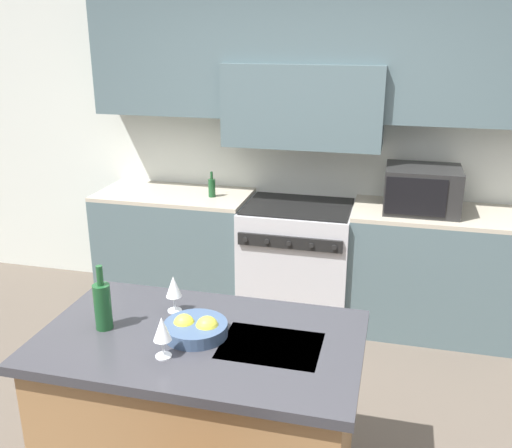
{
  "coord_description": "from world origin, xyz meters",
  "views": [
    {
      "loc": [
        0.7,
        -2.15,
        2.19
      ],
      "look_at": [
        -0.05,
        0.8,
        1.14
      ],
      "focal_mm": 40.0,
      "sensor_mm": 36.0,
      "label": 1
    }
  ],
  "objects_px": {
    "microwave": "(422,189)",
    "wine_glass_far": "(174,288)",
    "wine_glass_near": "(162,330)",
    "oil_bottle_on_counter": "(212,187)",
    "wine_bottle": "(103,305)",
    "range_stove": "(297,261)",
    "fruit_bowl": "(196,328)"
  },
  "relations": [
    {
      "from": "range_stove",
      "to": "oil_bottle_on_counter",
      "type": "height_order",
      "value": "oil_bottle_on_counter"
    },
    {
      "from": "wine_glass_near",
      "to": "oil_bottle_on_counter",
      "type": "relative_size",
      "value": 0.92
    },
    {
      "from": "wine_glass_far",
      "to": "oil_bottle_on_counter",
      "type": "height_order",
      "value": "oil_bottle_on_counter"
    },
    {
      "from": "microwave",
      "to": "wine_bottle",
      "type": "xyz_separation_m",
      "value": [
        -1.43,
        -2.03,
        -0.09
      ]
    },
    {
      "from": "range_stove",
      "to": "wine_glass_far",
      "type": "height_order",
      "value": "wine_glass_far"
    },
    {
      "from": "wine_bottle",
      "to": "wine_glass_far",
      "type": "bearing_deg",
      "value": 42.73
    },
    {
      "from": "range_stove",
      "to": "fruit_bowl",
      "type": "distance_m",
      "value": 2.03
    },
    {
      "from": "wine_bottle",
      "to": "wine_glass_far",
      "type": "distance_m",
      "value": 0.34
    },
    {
      "from": "range_stove",
      "to": "fruit_bowl",
      "type": "relative_size",
      "value": 3.19
    },
    {
      "from": "microwave",
      "to": "fruit_bowl",
      "type": "distance_m",
      "value": 2.23
    },
    {
      "from": "range_stove",
      "to": "fruit_bowl",
      "type": "height_order",
      "value": "fruit_bowl"
    },
    {
      "from": "microwave",
      "to": "wine_glass_near",
      "type": "xyz_separation_m",
      "value": [
        -1.07,
        -2.19,
        -0.08
      ]
    },
    {
      "from": "wine_glass_far",
      "to": "oil_bottle_on_counter",
      "type": "xyz_separation_m",
      "value": [
        -0.39,
        1.77,
        -0.0
      ]
    },
    {
      "from": "microwave",
      "to": "wine_glass_near",
      "type": "bearing_deg",
      "value": -116.08
    },
    {
      "from": "wine_glass_near",
      "to": "wine_glass_far",
      "type": "height_order",
      "value": "same"
    },
    {
      "from": "microwave",
      "to": "wine_bottle",
      "type": "height_order",
      "value": "microwave"
    },
    {
      "from": "wine_glass_far",
      "to": "oil_bottle_on_counter",
      "type": "relative_size",
      "value": 0.92
    },
    {
      "from": "fruit_bowl",
      "to": "wine_glass_far",
      "type": "bearing_deg",
      "value": 133.28
    },
    {
      "from": "wine_bottle",
      "to": "wine_glass_near",
      "type": "xyz_separation_m",
      "value": [
        0.36,
        -0.16,
        0.01
      ]
    },
    {
      "from": "microwave",
      "to": "wine_glass_far",
      "type": "height_order",
      "value": "microwave"
    },
    {
      "from": "range_stove",
      "to": "wine_glass_near",
      "type": "height_order",
      "value": "wine_glass_near"
    },
    {
      "from": "wine_glass_near",
      "to": "oil_bottle_on_counter",
      "type": "bearing_deg",
      "value": 103.05
    },
    {
      "from": "range_stove",
      "to": "microwave",
      "type": "xyz_separation_m",
      "value": [
        0.89,
        0.02,
        0.64
      ]
    },
    {
      "from": "wine_bottle",
      "to": "oil_bottle_on_counter",
      "type": "distance_m",
      "value": 2.01
    },
    {
      "from": "range_stove",
      "to": "microwave",
      "type": "distance_m",
      "value": 1.1
    },
    {
      "from": "microwave",
      "to": "wine_glass_near",
      "type": "distance_m",
      "value": 2.44
    },
    {
      "from": "range_stove",
      "to": "wine_glass_far",
      "type": "bearing_deg",
      "value": -99.21
    },
    {
      "from": "wine_glass_near",
      "to": "fruit_bowl",
      "type": "xyz_separation_m",
      "value": [
        0.07,
        0.2,
        -0.09
      ]
    },
    {
      "from": "wine_bottle",
      "to": "microwave",
      "type": "bearing_deg",
      "value": 54.88
    },
    {
      "from": "wine_glass_far",
      "to": "fruit_bowl",
      "type": "relative_size",
      "value": 0.64
    },
    {
      "from": "wine_glass_far",
      "to": "microwave",
      "type": "bearing_deg",
      "value": 56.79
    },
    {
      "from": "fruit_bowl",
      "to": "range_stove",
      "type": "bearing_deg",
      "value": 86.78
    }
  ]
}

